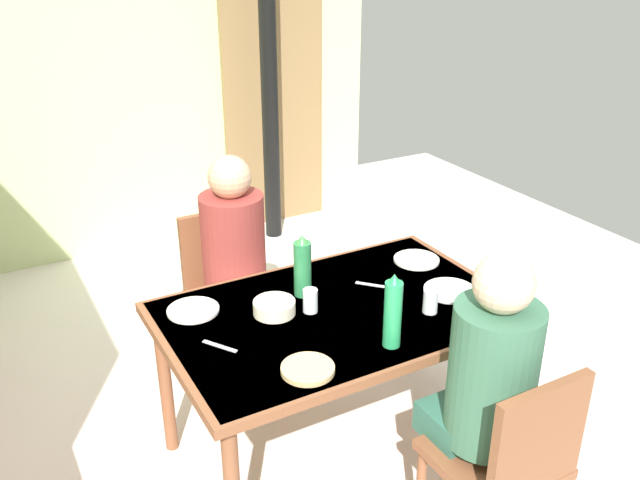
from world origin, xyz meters
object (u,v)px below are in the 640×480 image
object	(u,v)px
person_near_diner	(490,370)
water_bottle_green_near	(303,267)
dining_table	(338,324)
water_bottle_green_far	(393,312)
chair_far_diner	(227,287)
person_far_diner	(235,246)
chair_near_diner	(509,461)
serving_bowl_center	(274,307)

from	to	relation	value
person_near_diner	water_bottle_green_near	size ratio (longest dim) A/B	2.81
dining_table	water_bottle_green_far	size ratio (longest dim) A/B	4.78
chair_far_diner	water_bottle_green_far	xyz separation A→B (m)	(0.21, -1.12, 0.37)
chair_far_diner	person_far_diner	world-z (taller)	person_far_diner
water_bottle_green_near	dining_table	bearing A→B (deg)	-70.10
dining_table	person_far_diner	size ratio (longest dim) A/B	1.83
chair_far_diner	person_far_diner	bearing A→B (deg)	90.00
water_bottle_green_near	water_bottle_green_far	distance (m)	0.51
chair_near_diner	person_far_diner	world-z (taller)	person_far_diner
person_near_diner	chair_far_diner	bearing A→B (deg)	104.16
person_far_diner	water_bottle_green_far	xyz separation A→B (m)	(0.21, -0.99, 0.09)
chair_near_diner	water_bottle_green_near	distance (m)	1.09
water_bottle_green_far	serving_bowl_center	world-z (taller)	water_bottle_green_far
chair_far_diner	water_bottle_green_far	size ratio (longest dim) A/B	2.94
chair_far_diner	serving_bowl_center	xyz separation A→B (m)	(-0.07, -0.71, 0.26)
person_near_diner	serving_bowl_center	bearing A→B (deg)	119.79
chair_far_diner	person_far_diner	xyz separation A→B (m)	(-0.00, -0.14, 0.28)
dining_table	serving_bowl_center	world-z (taller)	serving_bowl_center
chair_near_diner	person_far_diner	bearing A→B (deg)	104.16
chair_near_diner	person_far_diner	xyz separation A→B (m)	(-0.37, 1.48, 0.28)
dining_table	chair_far_diner	world-z (taller)	chair_far_diner
person_far_diner	water_bottle_green_near	size ratio (longest dim) A/B	2.81
water_bottle_green_near	serving_bowl_center	size ratio (longest dim) A/B	1.61
chair_near_diner	person_near_diner	world-z (taller)	person_near_diner
dining_table	water_bottle_green_near	distance (m)	0.28
dining_table	water_bottle_green_near	size ratio (longest dim) A/B	5.15
chair_far_diner	water_bottle_green_near	world-z (taller)	water_bottle_green_near
chair_far_diner	water_bottle_green_near	distance (m)	0.73
dining_table	water_bottle_green_far	distance (m)	0.38
person_near_diner	person_far_diner	distance (m)	1.39
person_far_diner	water_bottle_green_far	distance (m)	1.01
serving_bowl_center	dining_table	bearing A→B (deg)	-22.35
dining_table	chair_near_diner	size ratio (longest dim) A/B	1.62
person_near_diner	water_bottle_green_far	bearing A→B (deg)	114.42
serving_bowl_center	person_near_diner	bearing A→B (deg)	-60.21
dining_table	serving_bowl_center	xyz separation A→B (m)	(-0.24, 0.10, 0.10)
dining_table	water_bottle_green_far	xyz separation A→B (m)	(0.04, -0.32, 0.21)
person_near_diner	serving_bowl_center	size ratio (longest dim) A/B	4.53
dining_table	water_bottle_green_near	world-z (taller)	water_bottle_green_near
person_near_diner	water_bottle_green_far	xyz separation A→B (m)	(-0.16, 0.35, 0.09)
water_bottle_green_near	chair_near_diner	bearing A→B (deg)	-74.87
chair_near_diner	chair_far_diner	size ratio (longest dim) A/B	1.00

